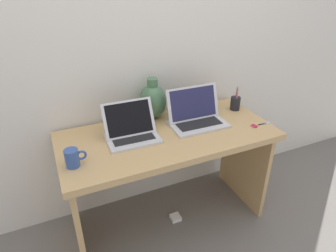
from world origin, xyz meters
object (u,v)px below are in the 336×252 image
laptop_right (196,114)px  coffee_mug (73,158)px  scissors (258,125)px  power_brick (175,217)px  laptop_left (131,129)px  green_vase (153,101)px  pen_cup (235,103)px

laptop_right → coffee_mug: laptop_right is taller
scissors → power_brick: (-0.52, 0.11, -0.69)m
laptop_left → laptop_right: (0.44, 0.01, 0.00)m
laptop_left → coffee_mug: size_ratio=2.79×
laptop_right → laptop_left: bearing=-178.8°
green_vase → power_brick: green_vase is taller
laptop_left → pen_cup: size_ratio=1.86×
power_brick → scissors: bearing=-12.2°
pen_cup → laptop_left: bearing=-174.7°
green_vase → laptop_left: bearing=-137.6°
laptop_right → green_vase: 0.29m
green_vase → power_brick: (0.04, -0.27, -0.81)m
laptop_right → pen_cup: 0.36m
green_vase → power_brick: size_ratio=3.86×
laptop_left → power_brick: laptop_left is taller
pen_cup → scissors: size_ratio=1.12×
coffee_mug → pen_cup: size_ratio=0.67×
pen_cup → coffee_mug: bearing=-168.8°
laptop_right → power_brick: laptop_right is taller
green_vase → coffee_mug: 0.68m
pen_cup → scissors: (-0.01, -0.26, -0.05)m
coffee_mug → power_brick: (0.62, 0.08, -0.74)m
laptop_right → scissors: bearing=-29.9°
power_brick → green_vase: bearing=99.1°
scissors → laptop_left: bearing=166.4°
laptop_left → pen_cup: (0.79, 0.07, -0.01)m
laptop_left → power_brick: size_ratio=4.38×
laptop_left → scissors: (0.78, -0.19, -0.05)m
laptop_left → green_vase: size_ratio=1.14×
pen_cup → scissors: bearing=-91.6°
green_vase → pen_cup: green_vase is taller
coffee_mug → laptop_left: bearing=23.5°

